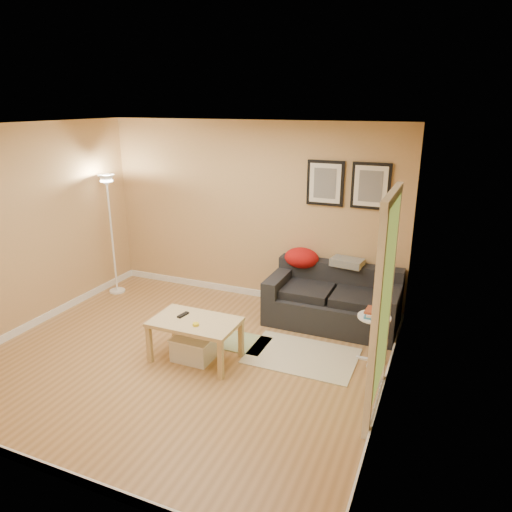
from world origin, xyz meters
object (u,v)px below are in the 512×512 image
object	(u,v)px
sofa	(333,297)
book_stack	(374,313)
floor_lamp	(112,238)
coffee_table	(196,340)
side_table	(372,339)
storage_bin	(193,348)

from	to	relation	value
sofa	book_stack	size ratio (longest dim) A/B	7.09
book_stack	floor_lamp	size ratio (longest dim) A/B	0.13
sofa	coffee_table	size ratio (longest dim) A/B	1.74
side_table	floor_lamp	distance (m)	4.10
floor_lamp	sofa	bearing A→B (deg)	3.77
sofa	storage_bin	distance (m)	1.99
sofa	coffee_table	xyz separation A→B (m)	(-1.21, -1.51, -0.13)
coffee_table	floor_lamp	distance (m)	2.59
side_table	book_stack	bearing A→B (deg)	163.29
coffee_table	book_stack	world-z (taller)	book_stack
storage_bin	book_stack	size ratio (longest dim) A/B	1.91
storage_bin	floor_lamp	bearing A→B (deg)	148.27
sofa	floor_lamp	bearing A→B (deg)	-176.23
side_table	floor_lamp	size ratio (longest dim) A/B	0.31
storage_bin	floor_lamp	distance (m)	2.61
sofa	book_stack	bearing A→B (deg)	-50.37
storage_bin	book_stack	world-z (taller)	book_stack
sofa	floor_lamp	world-z (taller)	floor_lamp
side_table	storage_bin	bearing A→B (deg)	-158.24
storage_bin	floor_lamp	size ratio (longest dim) A/B	0.25
sofa	storage_bin	world-z (taller)	sofa
storage_bin	book_stack	distance (m)	2.08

